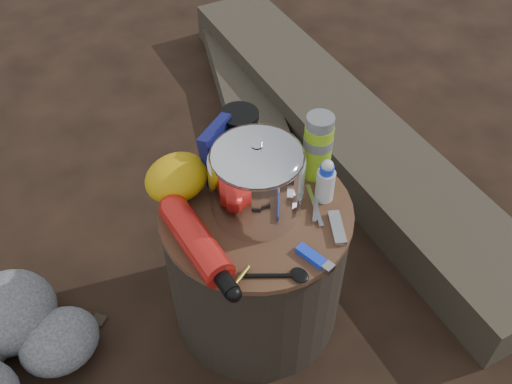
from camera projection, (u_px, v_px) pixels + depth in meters
ground at (256, 308)px, 1.63m from camera, size 60.00×60.00×0.00m
stump at (256, 264)px, 1.48m from camera, size 0.46×0.46×0.42m
log_main at (340, 128)px, 2.07m from camera, size 0.66×1.90×0.16m
log_small at (249, 103)px, 2.23m from camera, size 0.66×1.06×0.09m
foil_windscreen at (256, 182)px, 1.30m from camera, size 0.22×0.22×0.13m
camping_pot at (257, 179)px, 1.26m from camera, size 0.20×0.20×0.20m
fuel_bottle at (196, 241)px, 1.22m from camera, size 0.10×0.30×0.07m
thermos at (318, 147)px, 1.36m from camera, size 0.07×0.07×0.17m
travel_mug at (240, 136)px, 1.41m from camera, size 0.09×0.09×0.14m
stuff_sack at (177, 178)px, 1.33m from camera, size 0.16×0.13×0.11m
food_pouch at (219, 151)px, 1.36m from camera, size 0.12×0.07×0.15m
lighter at (311, 256)px, 1.23m from camera, size 0.04×0.10×0.02m
multitool at (337, 228)px, 1.28m from camera, size 0.08×0.10×0.01m
pot_grabber at (315, 205)px, 1.33m from camera, size 0.11×0.13×0.01m
spork at (269, 275)px, 1.19m from camera, size 0.13×0.11×0.01m
squeeze_bottle at (325, 182)px, 1.32m from camera, size 0.04×0.04×0.10m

